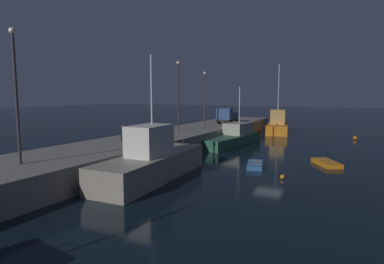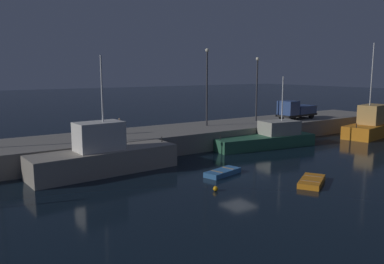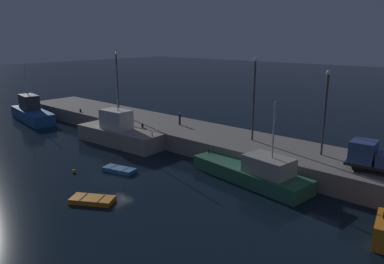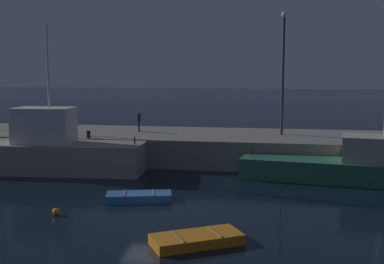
% 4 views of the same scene
% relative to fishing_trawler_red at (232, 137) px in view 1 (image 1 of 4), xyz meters
% --- Properties ---
extents(ground_plane, '(320.00, 320.00, 0.00)m').
position_rel_fishing_trawler_red_xyz_m(ground_plane, '(-10.72, -7.67, -1.01)').
color(ground_plane, black).
extents(pier_quay, '(71.25, 8.23, 2.02)m').
position_rel_fishing_trawler_red_xyz_m(pier_quay, '(-10.72, 5.62, -0.00)').
color(pier_quay, gray).
rests_on(pier_quay, ground).
extents(fishing_trawler_red, '(12.41, 4.98, 7.85)m').
position_rel_fishing_trawler_red_xyz_m(fishing_trawler_red, '(0.00, 0.00, 0.00)').
color(fishing_trawler_red, '#2D6647').
rests_on(fishing_trawler_red, ground).
extents(fishing_boat_blue, '(12.61, 4.20, 9.75)m').
position_rel_fishing_trawler_red_xyz_m(fishing_boat_blue, '(-19.42, -0.48, 0.41)').
color(fishing_boat_blue, gray).
rests_on(fishing_boat_blue, ground).
extents(fishing_boat_orange, '(10.96, 5.30, 11.89)m').
position_rel_fishing_trawler_red_xyz_m(fishing_boat_orange, '(16.57, -2.33, 0.42)').
color(fishing_boat_orange, orange).
rests_on(fishing_boat_orange, ground).
extents(dinghy_orange_near, '(3.62, 2.14, 0.45)m').
position_rel_fishing_trawler_red_xyz_m(dinghy_orange_near, '(-11.55, -6.58, -0.81)').
color(dinghy_orange_near, '#2D6099').
rests_on(dinghy_orange_near, ground).
extents(rowboat_white_mid, '(3.83, 3.13, 0.44)m').
position_rel_fishing_trawler_red_xyz_m(rowboat_white_mid, '(-7.56, -12.42, -0.81)').
color(rowboat_white_mid, orange).
rests_on(rowboat_white_mid, ground).
extents(mooring_buoy_near, '(0.37, 0.37, 0.37)m').
position_rel_fishing_trawler_red_xyz_m(mooring_buoy_near, '(-14.69, -9.76, -0.83)').
color(mooring_buoy_near, orange).
rests_on(mooring_buoy_near, ground).
extents(mooring_buoy_mid, '(0.61, 0.61, 0.61)m').
position_rel_fishing_trawler_red_xyz_m(mooring_buoy_mid, '(12.97, -14.65, -0.71)').
color(mooring_buoy_mid, orange).
rests_on(mooring_buoy_mid, ground).
extents(lamp_post_west, '(0.44, 0.44, 9.00)m').
position_rel_fishing_trawler_red_xyz_m(lamp_post_west, '(-26.69, 5.22, 6.20)').
color(lamp_post_west, '#38383D').
rests_on(lamp_post_west, pier_quay).
extents(lamp_post_east, '(0.44, 0.44, 9.02)m').
position_rel_fishing_trawler_red_xyz_m(lamp_post_east, '(-4.04, 6.03, 6.21)').
color(lamp_post_east, '#38383D').
rests_on(lamp_post_east, pier_quay).
extents(lamp_post_central, '(0.44, 0.44, 8.15)m').
position_rel_fishing_trawler_red_xyz_m(lamp_post_central, '(3.83, 5.97, 5.76)').
color(lamp_post_central, '#38383D').
rests_on(lamp_post_central, pier_quay).
extents(utility_truck, '(6.30, 2.71, 2.53)m').
position_rel_fishing_trawler_red_xyz_m(utility_truck, '(9.61, 4.49, 2.24)').
color(utility_truck, black).
rests_on(utility_truck, pier_quay).
extents(dockworker, '(0.37, 0.42, 1.63)m').
position_rel_fishing_trawler_red_xyz_m(dockworker, '(-15.10, 6.10, 1.94)').
color(dockworker, black).
rests_on(dockworker, pier_quay).
extents(bollard_west, '(0.28, 0.28, 0.51)m').
position_rel_fishing_trawler_red_xyz_m(bollard_west, '(-17.62, 1.88, 1.26)').
color(bollard_west, black).
rests_on(bollard_west, pier_quay).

